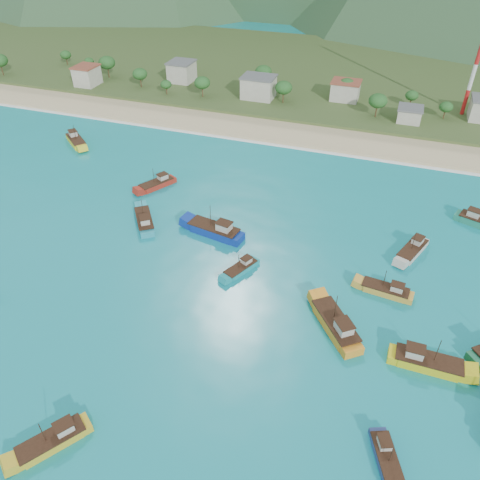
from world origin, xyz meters
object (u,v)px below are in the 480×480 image
(boat_19, at_px, (412,250))
(boat_22, at_px, (76,141))
(boat_7, at_px, (241,269))
(boat_17, at_px, (215,231))
(boat_0, at_px, (386,459))
(boat_15, at_px, (157,184))
(boat_23, at_px, (336,325))
(boat_1, at_px, (53,441))
(boat_24, at_px, (144,221))
(boat_10, at_px, (426,363))
(boat_11, at_px, (386,291))

(boat_19, distance_m, boat_22, 98.14)
(boat_7, distance_m, boat_17, 13.35)
(boat_0, relative_size, boat_7, 1.02)
(boat_22, bearing_deg, boat_19, 116.45)
(boat_0, distance_m, boat_7, 42.47)
(boat_15, bearing_deg, boat_23, 175.95)
(boat_19, bearing_deg, boat_1, 75.34)
(boat_22, bearing_deg, boat_15, 105.96)
(boat_0, relative_size, boat_15, 0.86)
(boat_1, height_order, boat_15, boat_1)
(boat_19, relative_size, boat_24, 0.99)
(boat_22, height_order, boat_23, boat_23)
(boat_1, relative_size, boat_7, 1.16)
(boat_23, bearing_deg, boat_17, 109.90)
(boat_7, height_order, boat_19, boat_19)
(boat_17, bearing_deg, boat_7, -125.62)
(boat_1, xyz_separation_m, boat_24, (-13.39, 50.04, 0.09))
(boat_10, bearing_deg, boat_22, -116.35)
(boat_0, distance_m, boat_15, 81.00)
(boat_7, relative_size, boat_11, 0.87)
(boat_0, bearing_deg, boat_11, -107.00)
(boat_1, xyz_separation_m, boat_10, (46.74, 29.73, 0.16))
(boat_7, height_order, boat_10, boat_10)
(boat_10, bearing_deg, boat_0, -13.52)
(boat_15, bearing_deg, boat_17, 175.23)
(boat_7, xyz_separation_m, boat_23, (20.03, -9.19, 0.45))
(boat_19, height_order, boat_23, boat_23)
(boat_0, height_order, boat_15, boat_15)
(boat_7, xyz_separation_m, boat_24, (-25.48, 8.05, 0.27))
(boat_15, relative_size, boat_23, 0.83)
(boat_10, xyz_separation_m, boat_22, (-99.09, 50.76, -0.03))
(boat_24, bearing_deg, boat_15, 71.66)
(boat_0, height_order, boat_24, boat_24)
(boat_0, relative_size, boat_22, 0.81)
(boat_23, xyz_separation_m, boat_24, (-45.50, 17.25, -0.19))
(boat_1, relative_size, boat_24, 0.93)
(boat_22, bearing_deg, boat_1, 72.32)
(boat_23, height_order, boat_24, boat_23)
(boat_0, distance_m, boat_24, 67.35)
(boat_17, height_order, boat_19, boat_17)
(boat_15, bearing_deg, boat_7, 171.09)
(boat_7, bearing_deg, boat_0, 160.25)
(boat_1, height_order, boat_17, boat_17)
(boat_1, bearing_deg, boat_0, -129.13)
(boat_7, bearing_deg, boat_15, -13.07)
(boat_0, bearing_deg, boat_17, -67.13)
(boat_11, height_order, boat_24, boat_24)
(boat_15, height_order, boat_23, boat_23)
(boat_19, xyz_separation_m, boat_24, (-56.72, -8.65, 0.07))
(boat_15, xyz_separation_m, boat_17, (21.17, -14.25, 0.31))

